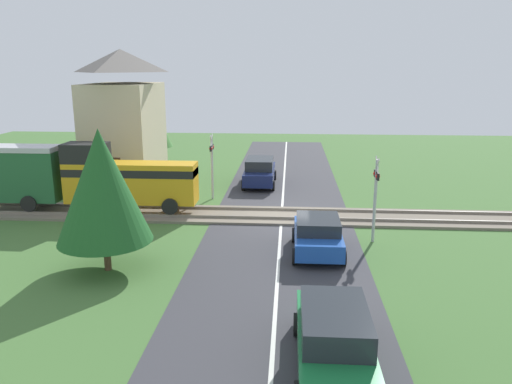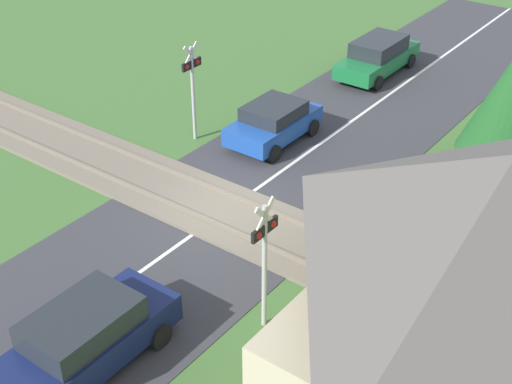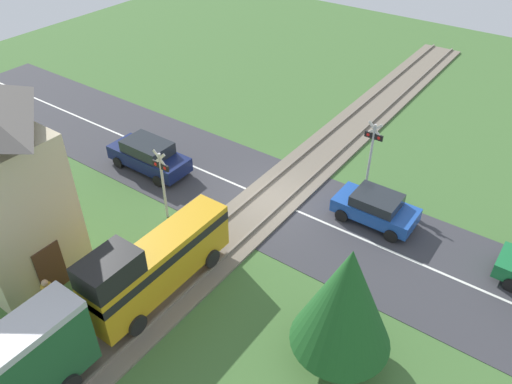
% 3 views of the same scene
% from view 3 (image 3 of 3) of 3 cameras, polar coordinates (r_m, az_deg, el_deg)
% --- Properties ---
extents(ground_plane, '(60.00, 60.00, 0.00)m').
position_cam_3_polar(ground_plane, '(23.64, 1.71, -0.91)').
color(ground_plane, '#426B33').
extents(road_surface, '(48.00, 6.40, 0.02)m').
position_cam_3_polar(road_surface, '(23.63, 1.71, -0.89)').
color(road_surface, '#38383D').
rests_on(road_surface, ground_plane).
extents(track_bed, '(2.80, 48.00, 0.24)m').
position_cam_3_polar(track_bed, '(23.60, 1.71, -0.78)').
color(track_bed, '#756B5B').
rests_on(track_bed, ground_plane).
extents(car_near_crossing, '(3.61, 1.91, 1.40)m').
position_cam_3_polar(car_near_crossing, '(22.61, 13.51, -1.73)').
color(car_near_crossing, '#1E4CA8').
rests_on(car_near_crossing, ground_plane).
extents(car_far_side, '(4.40, 1.89, 1.60)m').
position_cam_3_polar(car_far_side, '(25.90, -12.18, 4.14)').
color(car_far_side, '#141E4C').
rests_on(car_far_side, ground_plane).
extents(crossing_signal_west_approach, '(0.90, 0.18, 3.48)m').
position_cam_3_polar(crossing_signal_west_approach, '(24.01, 13.12, 5.10)').
color(crossing_signal_west_approach, '#B7B7B7').
rests_on(crossing_signal_west_approach, ground_plane).
extents(crossing_signal_east_approach, '(0.90, 0.18, 3.48)m').
position_cam_3_polar(crossing_signal_east_approach, '(21.70, -10.67, 1.75)').
color(crossing_signal_east_approach, '#B7B7B7').
rests_on(crossing_signal_east_approach, ground_plane).
extents(pedestrian_by_station, '(0.39, 0.39, 1.59)m').
position_cam_3_polar(pedestrian_by_station, '(19.68, -22.49, -11.06)').
color(pedestrian_by_station, gold).
rests_on(pedestrian_by_station, ground_plane).
extents(tree_roadside_hedge, '(3.22, 3.22, 4.94)m').
position_cam_3_polar(tree_roadside_hedge, '(15.40, 10.23, -11.87)').
color(tree_roadside_hedge, brown).
rests_on(tree_roadside_hedge, ground_plane).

